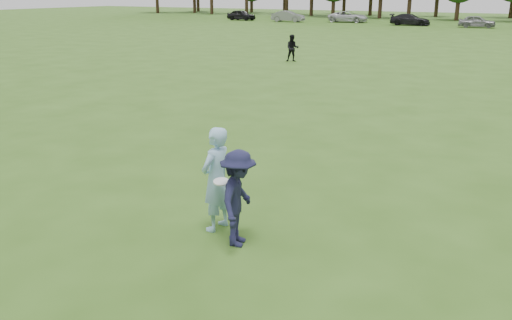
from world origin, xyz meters
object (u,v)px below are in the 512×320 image
object	(u,v)px
thrower	(216,179)
player_far_a	(292,48)
defender	(238,198)
car_b	(288,16)
car_a	(241,15)
car_e	(477,22)
car_d	(410,20)
car_c	(348,17)

from	to	relation	value
thrower	player_far_a	world-z (taller)	thrower
defender	player_far_a	size ratio (longest dim) A/B	1.05
player_far_a	car_b	distance (m)	40.80
thrower	car_a	world-z (taller)	thrower
player_far_a	defender	bearing A→B (deg)	-91.02
car_a	thrower	bearing A→B (deg)	-143.60
defender	car_e	xyz separation A→B (m)	(-4.62, 58.70, -0.15)
defender	car_b	distance (m)	64.90
car_b	car_d	xyz separation A→B (m)	(15.76, 0.43, -0.03)
car_a	car_e	world-z (taller)	car_a
car_e	car_c	bearing A→B (deg)	74.39
car_d	car_e	distance (m)	7.47
thrower	player_far_a	bearing A→B (deg)	-153.49
car_c	car_e	bearing A→B (deg)	-103.51
thrower	car_b	xyz separation A→B (m)	(-27.18, 58.29, -0.23)
car_b	car_c	bearing A→B (deg)	-75.23
defender	car_c	distance (m)	64.69
car_d	car_c	bearing A→B (deg)	70.25
thrower	car_c	distance (m)	64.17
car_a	car_c	bearing A→B (deg)	-74.56
thrower	defender	size ratio (longest dim) A/B	1.14
car_a	car_c	world-z (taller)	car_c
car_a	car_b	size ratio (longest dim) A/B	0.96
defender	car_b	bearing A→B (deg)	9.65
car_b	car_c	world-z (taller)	car_b
car_a	car_c	xyz separation A→B (m)	(14.56, 2.44, 0.00)
car_c	player_far_a	bearing A→B (deg)	-168.59
car_d	car_a	bearing A→B (deg)	85.71
car_b	car_c	xyz separation A→B (m)	(7.28, 2.71, -0.00)
car_b	car_e	distance (m)	23.22
defender	car_c	xyz separation A→B (m)	(-20.56, 61.34, -0.12)
car_a	defender	bearing A→B (deg)	-143.27
thrower	defender	world-z (taller)	thrower
thrower	car_d	distance (m)	59.82
car_a	car_d	distance (m)	23.04
player_far_a	car_d	world-z (taller)	player_far_a
car_a	car_b	distance (m)	7.29
car_e	car_b	bearing A→B (deg)	83.97
car_a	car_e	xyz separation A→B (m)	(30.50, -0.19, -0.03)
defender	car_d	bearing A→B (deg)	-4.20
player_far_a	car_e	distance (m)	36.94
player_far_a	car_c	world-z (taller)	player_far_a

